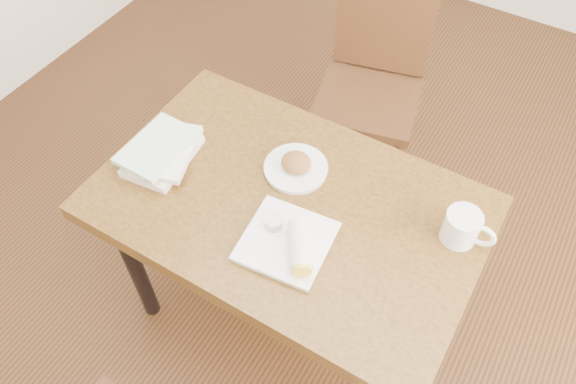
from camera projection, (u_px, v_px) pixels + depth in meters
The scene contains 7 objects.
ground at pixel (288, 313), 2.30m from camera, with size 4.00×5.00×0.01m, color #472814.
table at pixel (288, 219), 1.77m from camera, with size 1.17×0.74×0.75m.
chair_far at pixel (374, 73), 2.38m from camera, with size 0.51×0.51×0.95m.
plate_scone at pixel (296, 166), 1.77m from camera, with size 0.20×0.20×0.06m.
coffee_mug at pixel (463, 227), 1.58m from camera, with size 0.15×0.10×0.10m.
plate_burrito at pixel (290, 243), 1.58m from camera, with size 0.27×0.27×0.08m.
book_stack at pixel (163, 152), 1.79m from camera, with size 0.23×0.28×0.07m.
Camera 1 is at (0.53, -0.88, 2.11)m, focal length 35.00 mm.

